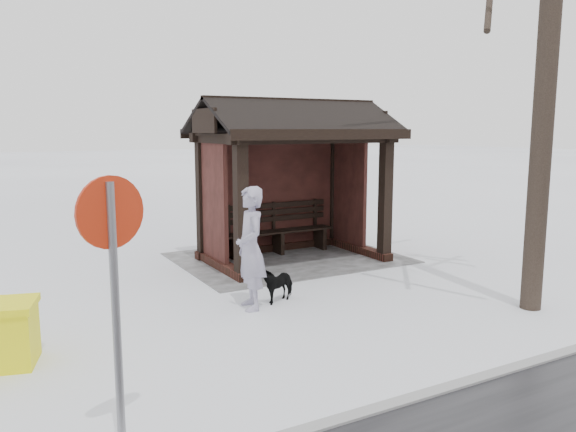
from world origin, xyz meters
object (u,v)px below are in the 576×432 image
object	(u,v)px
road_sign	(113,254)
dog	(275,283)
bus_shelter	(289,148)
pedestrian	(251,248)

from	to	relation	value
road_sign	dog	bearing A→B (deg)	-154.10
dog	road_sign	xyz separation A→B (m)	(2.88, 2.85, 1.32)
bus_shelter	pedestrian	distance (m)	3.39
pedestrian	dog	distance (m)	0.77
dog	road_sign	size ratio (longest dim) A/B	0.29
bus_shelter	road_sign	distance (m)	6.79
bus_shelter	dog	xyz separation A→B (m)	(1.51, 2.29, -1.90)
pedestrian	dog	world-z (taller)	pedestrian
pedestrian	road_sign	size ratio (longest dim) A/B	0.80
road_sign	pedestrian	bearing A→B (deg)	-150.49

